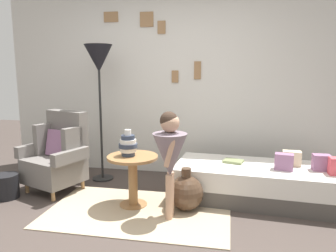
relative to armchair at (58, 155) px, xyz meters
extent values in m
plane|color=#423833|center=(1.23, -0.97, -0.44)|extent=(12.00, 12.00, 0.00)
cube|color=beige|center=(1.23, 0.98, 0.86)|extent=(4.80, 0.10, 2.60)
cube|color=olive|center=(1.61, 0.92, 1.03)|extent=(0.09, 0.02, 0.24)
cube|color=gray|center=(1.61, 0.92, 1.03)|extent=(0.07, 0.01, 0.19)
cube|color=olive|center=(1.30, 0.92, 0.95)|extent=(0.09, 0.02, 0.17)
cube|color=slate|center=(1.30, 0.92, 0.95)|extent=(0.07, 0.01, 0.13)
cube|color=olive|center=(0.39, 0.92, 1.77)|extent=(0.21, 0.02, 0.14)
cube|color=beige|center=(0.39, 0.92, 1.77)|extent=(0.16, 0.01, 0.11)
cube|color=olive|center=(1.11, 0.92, 1.61)|extent=(0.11, 0.02, 0.17)
cube|color=beige|center=(1.11, 0.92, 1.61)|extent=(0.09, 0.01, 0.13)
cube|color=olive|center=(0.91, 0.92, 1.72)|extent=(0.19, 0.02, 0.20)
cube|color=gray|center=(0.91, 0.92, 1.72)|extent=(0.15, 0.01, 0.15)
cube|color=tan|center=(1.15, -0.46, -0.43)|extent=(1.90, 1.14, 0.01)
cylinder|color=tan|center=(-0.33, -0.19, -0.38)|extent=(0.04, 0.04, 0.12)
cylinder|color=tan|center=(0.12, -0.36, -0.38)|extent=(0.04, 0.04, 0.12)
cylinder|color=tan|center=(-0.17, 0.23, -0.38)|extent=(0.04, 0.04, 0.12)
cylinder|color=tan|center=(0.28, 0.06, -0.38)|extent=(0.04, 0.04, 0.12)
cube|color=slate|center=(-0.03, -0.07, -0.17)|extent=(0.76, 0.74, 0.30)
cube|color=slate|center=(0.06, 0.15, 0.26)|extent=(0.61, 0.35, 0.55)
cube|color=slate|center=(-0.23, 0.12, 0.17)|extent=(0.19, 0.32, 0.39)
cube|color=slate|center=(0.25, -0.07, 0.17)|extent=(0.19, 0.32, 0.39)
cube|color=slate|center=(-0.34, 0.03, 0.05)|extent=(0.26, 0.50, 0.14)
cube|color=slate|center=(0.28, -0.20, 0.05)|extent=(0.26, 0.50, 0.14)
cube|color=gray|center=(0.01, 0.03, 0.14)|extent=(0.39, 0.28, 0.33)
cube|color=#4C4742|center=(2.43, 0.12, -0.35)|extent=(1.96, 0.95, 0.18)
cube|color=silver|center=(2.43, 0.12, -0.15)|extent=(1.96, 0.95, 0.22)
cube|color=gray|center=(3.05, 0.08, 0.05)|extent=(0.18, 0.12, 0.17)
cube|color=beige|center=(2.77, 0.22, 0.04)|extent=(0.21, 0.14, 0.17)
cube|color=gray|center=(2.66, 0.03, 0.05)|extent=(0.21, 0.15, 0.18)
cylinder|color=#9E7042|center=(1.05, -0.31, -0.43)|extent=(0.30, 0.30, 0.02)
cylinder|color=#9E7042|center=(1.05, -0.31, -0.16)|extent=(0.10, 0.10, 0.51)
cylinder|color=#9E7042|center=(1.05, -0.31, 0.11)|extent=(0.55, 0.55, 0.03)
cylinder|color=#2D384C|center=(1.01, -0.32, 0.15)|extent=(0.14, 0.14, 0.04)
cylinder|color=white|center=(1.01, -0.32, 0.19)|extent=(0.17, 0.17, 0.04)
cylinder|color=#2D384C|center=(1.01, -0.32, 0.24)|extent=(0.20, 0.20, 0.04)
cylinder|color=white|center=(1.01, -0.32, 0.28)|extent=(0.17, 0.17, 0.04)
cylinder|color=#2D384C|center=(1.01, -0.32, 0.33)|extent=(0.14, 0.14, 0.04)
cylinder|color=white|center=(1.01, -0.32, 0.38)|extent=(0.07, 0.07, 0.06)
cylinder|color=black|center=(0.38, 0.46, -0.43)|extent=(0.28, 0.28, 0.02)
cylinder|color=black|center=(0.38, 0.46, 0.43)|extent=(0.03, 0.03, 1.69)
cone|color=black|center=(0.38, 0.46, 1.18)|extent=(0.36, 0.36, 0.35)
cylinder|color=tan|center=(1.50, -0.57, -0.21)|extent=(0.07, 0.07, 0.46)
cylinder|color=tan|center=(1.50, -0.47, -0.21)|extent=(0.07, 0.07, 0.46)
cone|color=slate|center=(1.50, -0.52, 0.21)|extent=(0.34, 0.34, 0.44)
cylinder|color=slate|center=(1.50, -0.52, 0.35)|extent=(0.17, 0.17, 0.17)
cylinder|color=tan|center=(1.52, -0.64, 0.27)|extent=(0.12, 0.05, 0.29)
cylinder|color=tan|center=(1.52, -0.40, 0.27)|extent=(0.12, 0.05, 0.29)
sphere|color=tan|center=(1.50, -0.52, 0.53)|extent=(0.19, 0.19, 0.19)
sphere|color=#38281E|center=(1.49, -0.52, 0.55)|extent=(0.18, 0.18, 0.18)
cube|color=#7B8858|center=(2.12, 0.21, -0.02)|extent=(0.25, 0.21, 0.03)
sphere|color=#473323|center=(1.63, -0.31, -0.25)|extent=(0.37, 0.37, 0.37)
cylinder|color=#473323|center=(1.63, -0.31, -0.03)|extent=(0.10, 0.10, 0.09)
cylinder|color=black|center=(-0.46, -0.38, -0.30)|extent=(0.28, 0.28, 0.28)
camera|label=1|loc=(2.06, -3.51, 1.02)|focal=34.33mm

